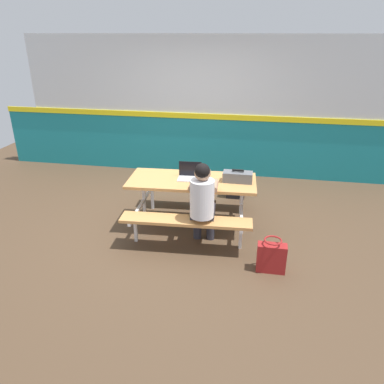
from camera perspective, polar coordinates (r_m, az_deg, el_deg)
ground_plane at (r=5.49m, az=-3.17°, el=-5.13°), size 10.00×10.00×0.02m
accent_backdrop at (r=7.19m, az=0.90°, el=12.57°), size 8.00×0.14×2.60m
picnic_table_main at (r=5.17m, az=0.00°, el=0.24°), size 1.81×1.64×0.74m
student_nearer at (r=4.59m, az=1.67°, el=-1.11°), size 0.38×0.53×1.21m
laptop_silver at (r=5.13m, az=-0.37°, el=2.61°), size 0.33×0.24×0.22m
toolbox_grey at (r=5.05m, az=7.10°, el=2.36°), size 0.40×0.18×0.18m
backpack_dark at (r=6.32m, az=6.86°, el=1.03°), size 0.30×0.22×0.44m
tote_bag_bright at (r=4.49m, az=12.22°, el=-9.84°), size 0.34×0.21×0.43m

